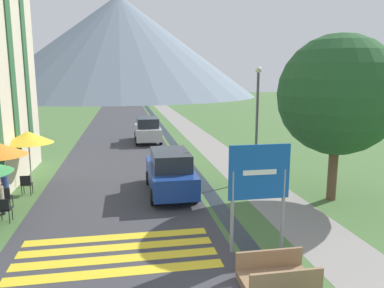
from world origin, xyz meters
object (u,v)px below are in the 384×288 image
at_px(parked_car_far, 148,130).
at_px(footbridge, 277,277).
at_px(streetlamp, 257,115).
at_px(cafe_chair_near_left, 4,208).
at_px(cafe_chair_far_right, 26,183).
at_px(parked_car_near, 170,172).
at_px(person_seated_far, 4,185).
at_px(road_sign, 259,182).
at_px(tree_by_path, 338,95).
at_px(cafe_umbrella_rear_yellow, 28,137).
at_px(cafe_chair_middle, 5,196).

bearing_deg(parked_car_far, footbridge, -84.93).
bearing_deg(streetlamp, cafe_chair_near_left, -161.35).
bearing_deg(parked_car_far, cafe_chair_far_right, -115.93).
bearing_deg(streetlamp, parked_car_near, -164.43).
height_order(footbridge, person_seated_far, person_seated_far).
bearing_deg(cafe_chair_far_right, road_sign, -41.39).
bearing_deg(cafe_chair_far_right, tree_by_path, -14.16).
height_order(parked_car_far, cafe_chair_far_right, parked_car_far).
relative_size(road_sign, footbridge, 1.78).
distance_m(cafe_chair_near_left, cafe_umbrella_rear_yellow, 4.64).
xyz_separation_m(parked_car_near, cafe_chair_far_right, (-5.82, 0.75, -0.40)).
relative_size(cafe_chair_near_left, streetlamp, 0.16).
relative_size(road_sign, parked_car_far, 0.72).
xyz_separation_m(person_seated_far, tree_by_path, (12.59, -1.93, 3.42)).
xyz_separation_m(road_sign, cafe_chair_near_left, (-7.58, 3.38, -1.47)).
height_order(parked_car_far, streetlamp, streetlamp).
distance_m(cafe_chair_far_right, cafe_chair_near_left, 2.96).
relative_size(cafe_chair_middle, cafe_umbrella_rear_yellow, 0.35).
bearing_deg(tree_by_path, road_sign, -140.32).
relative_size(parked_car_far, person_seated_far, 3.37).
xyz_separation_m(road_sign, cafe_umbrella_rear_yellow, (-7.71, 7.70, 0.21)).
xyz_separation_m(cafe_umbrella_rear_yellow, tree_by_path, (12.11, -4.05, 1.92)).
height_order(cafe_chair_middle, cafe_umbrella_rear_yellow, cafe_umbrella_rear_yellow).
bearing_deg(cafe_chair_middle, cafe_chair_near_left, -97.39).
bearing_deg(person_seated_far, parked_car_near, 0.02).
bearing_deg(streetlamp, tree_by_path, -56.41).
height_order(footbridge, cafe_chair_middle, cafe_chair_middle).
xyz_separation_m(parked_car_far, cafe_chair_far_right, (-5.66, -11.65, -0.40)).
bearing_deg(tree_by_path, parked_car_near, 162.61).
xyz_separation_m(cafe_chair_far_right, cafe_chair_near_left, (0.01, -2.96, 0.00)).
bearing_deg(cafe_chair_middle, tree_by_path, -26.64).
bearing_deg(parked_car_near, person_seated_far, -179.98).
xyz_separation_m(parked_car_near, person_seated_far, (-6.42, -0.00, -0.22)).
height_order(cafe_chair_middle, streetlamp, streetlamp).
bearing_deg(parked_car_far, cafe_chair_middle, -114.27).
bearing_deg(tree_by_path, person_seated_far, 171.29).
xyz_separation_m(cafe_chair_near_left, streetlamp, (9.94, 3.36, 2.58)).
height_order(parked_car_near, cafe_chair_near_left, parked_car_near).
distance_m(parked_car_far, person_seated_far, 13.90).
bearing_deg(parked_car_near, cafe_chair_near_left, -159.23).
distance_m(road_sign, footbridge, 2.53).
height_order(cafe_chair_far_right, tree_by_path, tree_by_path).
bearing_deg(streetlamp, person_seated_far, -173.77).
height_order(parked_car_far, person_seated_far, parked_car_far).
height_order(road_sign, parked_car_far, road_sign).
bearing_deg(cafe_chair_middle, parked_car_far, 43.91).
bearing_deg(cafe_chair_middle, streetlamp, -10.58).
xyz_separation_m(parked_car_far, person_seated_far, (-6.26, -12.41, -0.22)).
height_order(footbridge, cafe_chair_far_right, cafe_chair_far_right).
xyz_separation_m(parked_car_far, cafe_umbrella_rear_yellow, (-5.78, -10.29, 1.28)).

